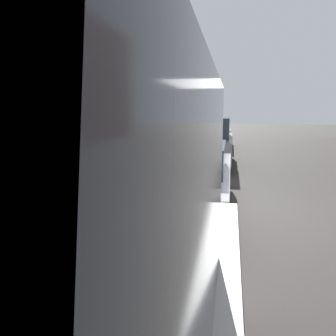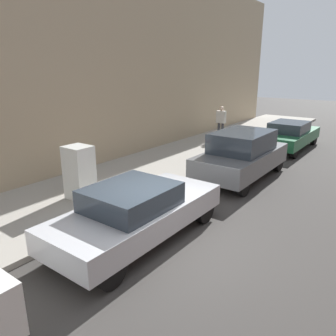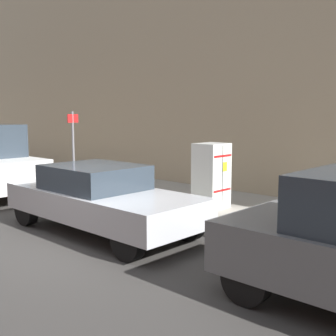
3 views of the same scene
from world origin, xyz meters
TOP-DOWN VIEW (x-y plane):
  - ground_plane at (0.00, 0.00)m, footprint 80.00×80.00m
  - sidewalk_slab at (-3.97, 0.00)m, footprint 4.03×44.00m
  - discarded_refrigerator at (-3.63, 0.50)m, footprint 0.76×0.67m
  - manhole_cover at (-2.75, 2.38)m, footprint 0.70×0.70m
  - pedestrian_walking_far at (-4.35, 10.76)m, footprint 0.51×0.24m
  - parked_sedan_silver at (-0.74, -0.19)m, footprint 1.84×4.57m
  - parked_suv_gray at (-0.74, 5.54)m, footprint 1.92×4.45m
  - parked_sedan_green at (-0.74, 11.22)m, footprint 1.79×4.64m

SIDE VIEW (x-z plane):
  - ground_plane at x=0.00m, z-range 0.00..0.00m
  - sidewalk_slab at x=-3.97m, z-range 0.00..0.14m
  - manhole_cover at x=-2.75m, z-range 0.14..0.16m
  - parked_sedan_green at x=-0.74m, z-range 0.02..1.40m
  - parked_sedan_silver at x=-0.74m, z-range 0.03..1.42m
  - parked_suv_gray at x=-0.74m, z-range 0.02..1.76m
  - discarded_refrigerator at x=-3.63m, z-range 0.14..1.74m
  - pedestrian_walking_far at x=-4.35m, z-range 0.30..2.08m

